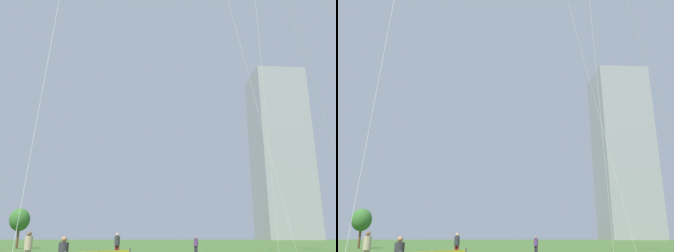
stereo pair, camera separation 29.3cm
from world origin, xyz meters
The scene contains 5 objects.
person_standing_2 centered at (-6.67, 11.06, 1.07)m, with size 0.41×0.41×1.86m.
person_standing_3 centered at (3.05, 23.38, 0.91)m, with size 0.35×0.35×1.58m.
person_standing_5 centered at (-3.24, 20.20, 1.06)m, with size 0.41×0.41×1.83m.
park_tree_2 centered at (-18.89, 39.39, 3.57)m, with size 2.57×2.57×5.04m.
distant_highrise_0 centered at (44.11, 131.69, 33.02)m, with size 19.57×18.46×66.04m, color #939399.
Camera 2 is at (1.30, -9.20, 1.66)m, focal length 38.76 mm.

